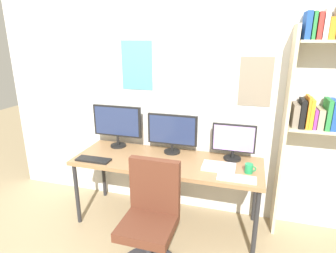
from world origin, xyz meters
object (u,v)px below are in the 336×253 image
keyboard_right (237,178)px  computer_mouse (140,162)px  laptop_closed (219,167)px  coffee_mug (249,168)px  office_chair (150,229)px  monitor_center (172,132)px  keyboard_left (93,160)px  bookshelf (334,98)px  monitor_left (117,123)px  keyboard_center (160,168)px  monitor_right (233,141)px  desk (167,165)px

keyboard_right → computer_mouse: computer_mouse is taller
laptop_closed → coffee_mug: 0.29m
office_chair → monitor_center: bearing=93.6°
keyboard_left → keyboard_right: size_ratio=1.04×
keyboard_left → bookshelf: bearing=11.7°
monitor_left → laptop_closed: size_ratio=1.81×
keyboard_center → coffee_mug: size_ratio=3.60×
monitor_center → keyboard_center: monitor_center is taller
monitor_right → laptop_closed: 0.33m
office_chair → monitor_right: bearing=56.2°
computer_mouse → bookshelf: bearing=12.4°
desk → bookshelf: bearing=8.7°
keyboard_center → coffee_mug: bearing=11.4°
keyboard_center → computer_mouse: size_ratio=3.97×
keyboard_left → laptop_closed: size_ratio=1.13×
desk → monitor_center: size_ratio=3.54×
bookshelf → monitor_left: size_ratio=3.83×
desk → computer_mouse: 0.29m
office_chair → monitor_center: 1.07m
office_chair → keyboard_left: size_ratio=2.74×
keyboard_center → computer_mouse: (-0.23, 0.08, 0.01)m
office_chair → computer_mouse: bearing=118.7°
office_chair → monitor_right: (0.60, 0.89, 0.54)m
office_chair → laptop_closed: office_chair is taller
desk → computer_mouse: (-0.23, -0.15, 0.07)m
office_chair → monitor_left: bearing=128.5°
keyboard_right → monitor_center: bearing=148.6°
bookshelf → monitor_right: (-0.85, -0.02, -0.49)m
coffee_mug → keyboard_left: bearing=-173.9°
monitor_left → monitor_center: bearing=-0.0°
bookshelf → office_chair: 2.00m
desk → keyboard_right: (0.72, -0.23, 0.06)m
office_chair → keyboard_center: 0.57m
bookshelf → coffee_mug: bearing=-156.6°
desk → bookshelf: (1.50, 0.23, 0.75)m
monitor_right → monitor_center: bearing=180.0°
bookshelf → laptop_closed: (-0.96, -0.27, -0.69)m
keyboard_left → keyboard_right: bearing=0.0°
desk → coffee_mug: size_ratio=18.38×
computer_mouse → laptop_closed: size_ratio=0.30×
office_chair → laptop_closed: bearing=52.9°
monitor_center → keyboard_right: (0.72, -0.44, -0.23)m
monitor_left → laptop_closed: monitor_left is taller
office_chair → monitor_right: size_ratio=2.25×
keyboard_right → keyboard_center: bearing=180.0°
laptop_closed → coffee_mug: size_ratio=3.02×
monitor_left → monitor_right: monitor_left is taller
coffee_mug → monitor_center: bearing=161.6°
monitor_left → computer_mouse: bearing=-40.9°
keyboard_left → keyboard_center: bearing=0.0°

